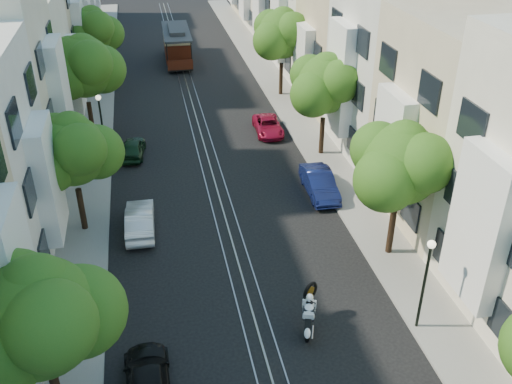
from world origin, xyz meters
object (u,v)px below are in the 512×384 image
sportbike_rider (309,311)px  cable_car (177,43)px  tree_e_d (283,35)px  parked_car_w_far (133,148)px  tree_w_a (40,320)px  parked_car_w_near (148,380)px  tree_w_b (73,153)px  parked_car_e_far (268,126)px  tree_w_d (93,32)px  tree_e_c (326,86)px  parked_car_w_mid (140,220)px  tree_w_c (84,68)px  lamp_west (101,117)px  tree_e_b (402,166)px  lamp_east (426,272)px  parked_car_e_mid (320,183)px

sportbike_rider → cable_car: cable_car is taller
tree_e_d → parked_car_w_far: bearing=-143.2°
tree_w_a → parked_car_w_far: tree_w_a is taller
parked_car_w_near → tree_w_b: bearing=-76.8°
tree_w_a → parked_car_e_far: bearing=61.9°
tree_w_d → parked_car_w_near: size_ratio=1.63×
tree_e_c → tree_w_d: same height
tree_e_d → parked_car_e_far: (-2.67, -7.04, -4.34)m
parked_car_w_near → parked_car_w_mid: size_ratio=1.01×
tree_w_c → lamp_west: (0.84, -2.98, -2.22)m
tree_e_b → parked_car_w_near: size_ratio=1.67×
tree_w_a → parked_car_e_far: size_ratio=1.75×
sportbike_rider → tree_w_b: bearing=153.7°
lamp_east → cable_car: lamp_east is taller
parked_car_w_near → parked_car_w_mid: (0.00, 10.44, 0.07)m
cable_car → parked_car_w_far: (-4.44, -19.56, -1.18)m
tree_e_b → tree_e_c: bearing=90.0°
cable_car → sportbike_rider: bearing=-85.5°
parked_car_w_mid → tree_w_c: bearing=-75.2°
tree_w_d → parked_car_w_near: (2.74, -33.08, -4.02)m
tree_w_c → parked_car_e_mid: (12.74, -9.85, -4.39)m
tree_w_a → lamp_east: (13.44, 2.02, -1.89)m
tree_e_c → tree_w_d: size_ratio=1.00×
tree_e_c → parked_car_e_mid: size_ratio=1.58×
tree_w_b → sportbike_rider: bearing=-45.1°
tree_e_b → parked_car_e_far: tree_e_b is taller
parked_car_w_mid → tree_w_d: bearing=-81.6°
tree_e_d → tree_w_b: (-14.40, -17.00, -0.47)m
tree_w_a → parked_car_e_far: 25.25m
lamp_east → lamp_west: size_ratio=1.00×
lamp_west → parked_car_e_far: (10.89, 1.94, -2.32)m
tree_e_b → tree_w_c: (-14.40, 16.00, 0.34)m
tree_w_b → sportbike_rider: 13.39m
lamp_east → parked_car_w_near: bearing=-174.1°
tree_e_d → tree_w_c: tree_w_c is taller
tree_e_c → parked_car_e_far: size_ratio=1.71×
tree_w_b → parked_car_w_far: bearing=72.8°
tree_w_c → sportbike_rider: bearing=-65.6°
tree_w_d → tree_e_b: bearing=-61.9°
cable_car → parked_car_e_mid: (5.78, -26.52, -1.08)m
tree_w_a → tree_w_d: (-0.00, 34.00, -0.13)m
tree_w_c → tree_e_c: bearing=-19.1°
sportbike_rider → parked_car_e_mid: sportbike_rider is taller
tree_w_c → parked_car_e_mid: bearing=-37.7°
parked_car_w_mid → tree_e_d: bearing=-121.9°
tree_w_d → sportbike_rider: tree_w_d is taller
tree_w_d → tree_e_d: bearing=-19.1°
tree_e_b → tree_w_a: (-14.40, -7.00, 0.00)m
tree_e_d → tree_w_c: bearing=-157.4°
parked_car_w_near → tree_w_c: bearing=-83.7°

